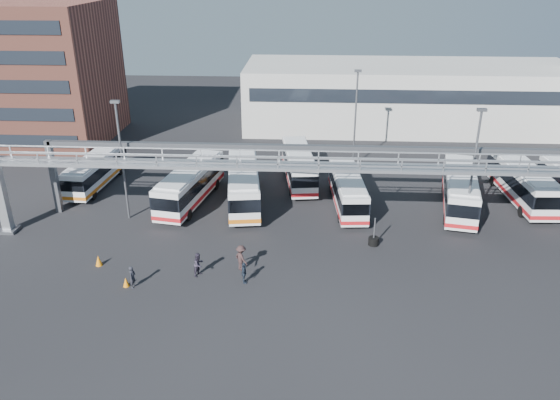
# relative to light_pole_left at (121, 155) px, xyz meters

# --- Properties ---
(ground) EXTENTS (140.00, 140.00, 0.00)m
(ground) POSITION_rel_light_pole_left_xyz_m (16.00, -8.00, -5.73)
(ground) COLOR black
(ground) RESTS_ON ground
(gantry) EXTENTS (51.40, 5.15, 7.10)m
(gantry) POSITION_rel_light_pole_left_xyz_m (16.00, -2.13, -0.22)
(gantry) COLOR #999CA2
(gantry) RESTS_ON ground
(apartment_building) EXTENTS (18.00, 15.00, 16.00)m
(apartment_building) POSITION_rel_light_pole_left_xyz_m (-18.00, 22.00, 2.27)
(apartment_building) COLOR brown
(apartment_building) RESTS_ON ground
(warehouse) EXTENTS (42.00, 14.00, 8.00)m
(warehouse) POSITION_rel_light_pole_left_xyz_m (28.00, 30.00, -1.73)
(warehouse) COLOR #9E9E99
(warehouse) RESTS_ON ground
(light_pole_left) EXTENTS (0.70, 0.35, 10.21)m
(light_pole_left) POSITION_rel_light_pole_left_xyz_m (0.00, 0.00, 0.00)
(light_pole_left) COLOR #4C4F54
(light_pole_left) RESTS_ON ground
(light_pole_mid) EXTENTS (0.70, 0.35, 10.21)m
(light_pole_mid) POSITION_rel_light_pole_left_xyz_m (28.00, -1.00, 0.00)
(light_pole_mid) COLOR #4C4F54
(light_pole_mid) RESTS_ON ground
(light_pole_back) EXTENTS (0.70, 0.35, 10.21)m
(light_pole_back) POSITION_rel_light_pole_left_xyz_m (20.00, 14.00, 0.00)
(light_pole_back) COLOR #4C4F54
(light_pole_back) RESTS_ON ground
(bus_0) EXTENTS (2.96, 10.11, 3.03)m
(bus_0) POSITION_rel_light_pole_left_xyz_m (-5.28, 6.98, -4.05)
(bus_0) COLOR silver
(bus_0) RESTS_ON ground
(bus_2) EXTENTS (4.47, 11.35, 3.36)m
(bus_2) POSITION_rel_light_pole_left_xyz_m (4.69, 3.51, -3.87)
(bus_2) COLOR silver
(bus_2) RESTS_ON ground
(bus_3) EXTENTS (4.10, 11.61, 3.45)m
(bus_3) POSITION_rel_light_pole_left_xyz_m (9.47, 3.65, -3.82)
(bus_3) COLOR silver
(bus_3) RESTS_ON ground
(bus_4) EXTENTS (3.85, 10.90, 3.24)m
(bus_4) POSITION_rel_light_pole_left_xyz_m (14.32, 9.08, -3.93)
(bus_4) COLOR silver
(bus_4) RESTS_ON ground
(bus_5) EXTENTS (3.09, 10.19, 3.05)m
(bus_5) POSITION_rel_light_pole_left_xyz_m (18.75, 3.42, -4.04)
(bus_5) COLOR silver
(bus_5) RESTS_ON ground
(bus_7) EXTENTS (4.66, 11.36, 3.36)m
(bus_7) POSITION_rel_light_pole_left_xyz_m (28.56, 3.51, -3.87)
(bus_7) COLOR silver
(bus_7) RESTS_ON ground
(bus_8) EXTENTS (3.05, 11.25, 3.39)m
(bus_8) POSITION_rel_light_pole_left_xyz_m (34.60, 5.63, -3.85)
(bus_8) COLOR silver
(bus_8) RESTS_ON ground
(pedestrian_a) EXTENTS (0.47, 0.63, 1.59)m
(pedestrian_a) POSITION_rel_light_pole_left_xyz_m (3.62, -10.61, -4.93)
(pedestrian_a) COLOR black
(pedestrian_a) RESTS_ON ground
(pedestrian_b) EXTENTS (0.99, 1.06, 1.74)m
(pedestrian_b) POSITION_rel_light_pole_left_xyz_m (7.77, -8.85, -4.86)
(pedestrian_b) COLOR #292331
(pedestrian_b) RESTS_ON ground
(pedestrian_c) EXTENTS (1.36, 1.40, 1.92)m
(pedestrian_c) POSITION_rel_light_pole_left_xyz_m (10.65, -7.95, -4.77)
(pedestrian_c) COLOR #2D1E1E
(pedestrian_c) RESTS_ON ground
(pedestrian_d) EXTENTS (0.45, 0.93, 1.54)m
(pedestrian_d) POSITION_rel_light_pole_left_xyz_m (11.04, -9.66, -4.96)
(pedestrian_d) COLOR #1B2330
(pedestrian_d) RESTS_ON ground
(cone_left) EXTENTS (0.50, 0.50, 0.68)m
(cone_left) POSITION_rel_light_pole_left_xyz_m (3.10, -10.53, -5.39)
(cone_left) COLOR orange
(cone_left) RESTS_ON ground
(cone_right) EXTENTS (0.59, 0.59, 0.79)m
(cone_right) POSITION_rel_light_pole_left_xyz_m (0.27, -7.93, -5.33)
(cone_right) COLOR orange
(cone_right) RESTS_ON ground
(tire_stack) EXTENTS (0.81, 0.81, 2.32)m
(tire_stack) POSITION_rel_light_pole_left_xyz_m (20.42, -3.73, -5.34)
(tire_stack) COLOR black
(tire_stack) RESTS_ON ground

